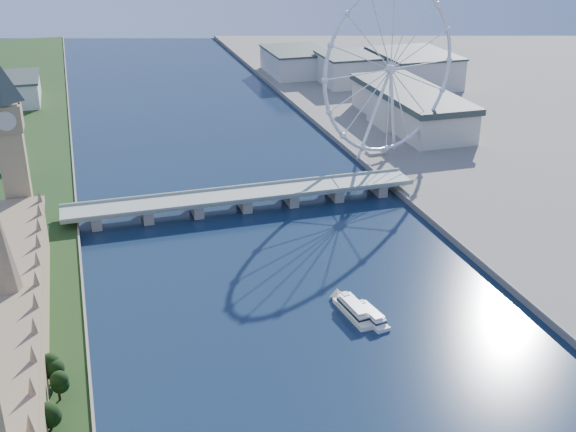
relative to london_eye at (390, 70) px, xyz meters
name	(u,v)px	position (x,y,z in m)	size (l,w,h in m)	color
parliament_range	(14,320)	(-247.98, -185.08, -49.04)	(24.00, 200.00, 70.00)	tan
big_ben	(9,133)	(-247.98, -77.08, -0.95)	(20.02, 20.02, 110.00)	tan
westminster_bridge	(244,198)	(-119.98, -55.08, -60.89)	(220.00, 22.00, 9.50)	gray
london_eye	(390,70)	(0.00, 0.00, 0.00)	(113.60, 39.12, 124.30)	silver
county_hall	(409,127)	(55.02, 74.92, -67.52)	(54.00, 144.00, 35.00)	beige
city_skyline	(220,83)	(-80.75, 205.00, -50.56)	(505.00, 280.00, 32.00)	beige
tour_boat_near	(354,315)	(-100.92, -193.49, -67.52)	(8.16, 31.81, 7.05)	#EEE8C9
tour_boat_far	(370,320)	(-95.29, -199.38, -67.52)	(6.90, 27.16, 5.97)	white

